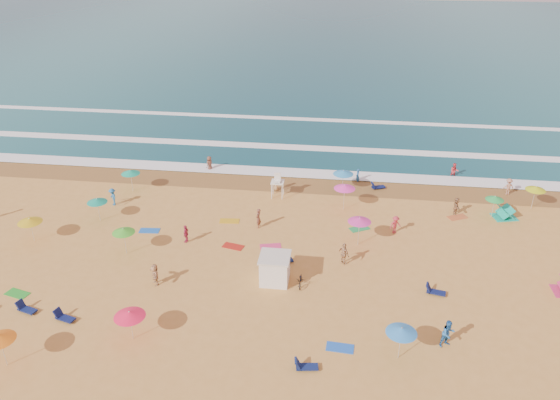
# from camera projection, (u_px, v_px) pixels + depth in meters

# --- Properties ---
(ground) EXTENTS (220.00, 220.00, 0.00)m
(ground) POSITION_uv_depth(u_px,v_px,m) (273.00, 251.00, 43.27)
(ground) COLOR gold
(ground) RESTS_ON ground
(ocean) EXTENTS (220.00, 140.00, 0.18)m
(ocean) POSITION_uv_depth(u_px,v_px,m) (326.00, 41.00, 117.29)
(ocean) COLOR #0C4756
(ocean) RESTS_ON ground
(wet_sand) EXTENTS (220.00, 220.00, 0.00)m
(wet_sand) POSITION_uv_depth(u_px,v_px,m) (290.00, 184.00, 54.28)
(wet_sand) COLOR olive
(wet_sand) RESTS_ON ground
(surf_foam) EXTENTS (200.00, 18.70, 0.05)m
(surf_foam) POSITION_uv_depth(u_px,v_px,m) (298.00, 150.00, 62.01)
(surf_foam) COLOR white
(surf_foam) RESTS_ON ground
(cabana) EXTENTS (2.00, 2.00, 2.00)m
(cabana) POSITION_uv_depth(u_px,v_px,m) (275.00, 269.00, 39.29)
(cabana) COLOR white
(cabana) RESTS_ON ground
(cabana_roof) EXTENTS (2.20, 2.20, 0.12)m
(cabana_roof) POSITION_uv_depth(u_px,v_px,m) (275.00, 257.00, 38.80)
(cabana_roof) COLOR silver
(cabana_roof) RESTS_ON cabana
(bicycle) EXTENTS (0.57, 1.58, 0.83)m
(bicycle) POSITION_uv_depth(u_px,v_px,m) (301.00, 280.00, 39.08)
(bicycle) COLOR black
(bicycle) RESTS_ON ground
(lifeguard_stand) EXTENTS (1.20, 1.20, 2.10)m
(lifeguard_stand) POSITION_uv_depth(u_px,v_px,m) (278.00, 187.00, 51.29)
(lifeguard_stand) COLOR white
(lifeguard_stand) RESTS_ON ground
(beach_umbrellas) EXTENTS (54.46, 27.81, 0.73)m
(beach_umbrellas) POSITION_uv_depth(u_px,v_px,m) (259.00, 228.00, 42.37)
(beach_umbrellas) COLOR orange
(beach_umbrellas) RESTS_ON ground
(loungers) EXTENTS (48.52, 25.71, 0.34)m
(loungers) POSITION_uv_depth(u_px,v_px,m) (365.00, 278.00, 39.80)
(loungers) COLOR #101850
(loungers) RESTS_ON ground
(towels) EXTENTS (45.36, 19.26, 0.03)m
(towels) POSITION_uv_depth(u_px,v_px,m) (261.00, 264.00, 41.64)
(towels) COLOR red
(towels) RESTS_ON ground
(popup_tents) EXTENTS (4.00, 12.54, 1.20)m
(popup_tents) POSITION_uv_depth(u_px,v_px,m) (534.00, 244.00, 43.10)
(popup_tents) COLOR #CD2D65
(popup_tents) RESTS_ON ground
(beachgoers) EXTENTS (47.36, 28.45, 2.12)m
(beachgoers) POSITION_uv_depth(u_px,v_px,m) (278.00, 224.00, 45.58)
(beachgoers) COLOR #9F7149
(beachgoers) RESTS_ON ground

